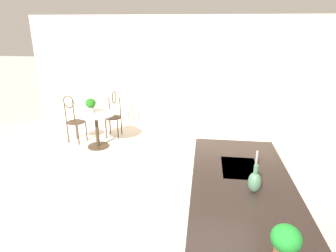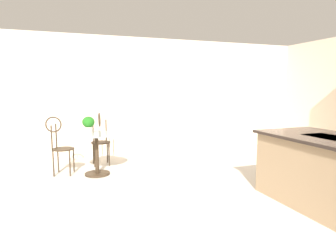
{
  "view_description": "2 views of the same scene",
  "coord_description": "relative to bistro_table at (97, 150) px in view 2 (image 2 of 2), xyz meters",
  "views": [
    {
      "loc": [
        2.84,
        0.41,
        2.48
      ],
      "look_at": [
        -1.08,
        -0.09,
        1.1
      ],
      "focal_mm": 31.15,
      "sensor_mm": 36.0,
      "label": 1
    },
    {
      "loc": [
        2.56,
        -2.33,
        1.53
      ],
      "look_at": [
        -1.69,
        -0.81,
        0.95
      ],
      "focal_mm": 31.41,
      "sensor_mm": 36.0,
      "label": 2
    }
  ],
  "objects": [
    {
      "name": "wall_left_window",
      "position": [
        -1.58,
        1.8,
        0.9
      ],
      "size": [
        0.12,
        7.8,
        2.7
      ],
      "primitive_type": "cube",
      "color": "beige",
      "rests_on": "ground"
    },
    {
      "name": "ground_plane",
      "position": [
        2.68,
        1.8,
        -0.45
      ],
      "size": [
        40.0,
        40.0,
        0.0
      ],
      "primitive_type": "plane",
      "color": "beige"
    },
    {
      "name": "chair_near_window",
      "position": [
        -0.72,
        0.15,
        0.13
      ],
      "size": [
        0.49,
        0.39,
        1.04
      ],
      "color": "#3D2D1E",
      "rests_on": "ground"
    },
    {
      "name": "potted_plant_on_table",
      "position": [
        -0.07,
        -0.12,
        0.47
      ],
      "size": [
        0.21,
        0.21,
        0.3
      ],
      "color": "beige",
      "rests_on": "bistro_table"
    },
    {
      "name": "chair_by_island",
      "position": [
        -0.25,
        -0.61,
        0.13
      ],
      "size": [
        0.47,
        0.52,
        1.04
      ],
      "color": "#3D2D1E",
      "rests_on": "ground"
    },
    {
      "name": "bistro_table",
      "position": [
        0.0,
        0.0,
        0.0
      ],
      "size": [
        0.8,
        0.8,
        0.74
      ],
      "color": "#3D2D1E",
      "rests_on": "ground"
    }
  ]
}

